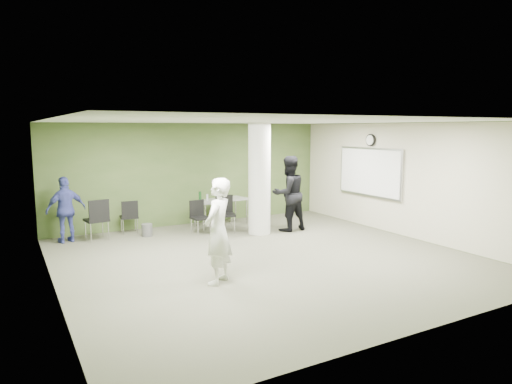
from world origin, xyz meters
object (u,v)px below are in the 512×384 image
folding_table (220,201)px  woman_white (218,231)px  man_blue (66,210)px  chair_back_left (98,216)px  man_black (289,194)px

folding_table → woman_white: woman_white is taller
woman_white → man_blue: (-1.92, 4.34, -0.14)m
chair_back_left → woman_white: bearing=99.0°
chair_back_left → woman_white: (1.26, -4.12, 0.33)m
woman_white → chair_back_left: bearing=-113.6°
folding_table → man_blue: 3.95m
folding_table → man_black: man_black is taller
chair_back_left → man_black: 4.75m
folding_table → man_blue: man_blue is taller
man_blue → man_black: bearing=151.4°
chair_back_left → man_black: bearing=156.4°
chair_back_left → woman_white: size_ratio=0.55×
folding_table → woman_white: bearing=-124.7°
folding_table → man_blue: size_ratio=1.04×
man_blue → folding_table: bearing=167.0°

